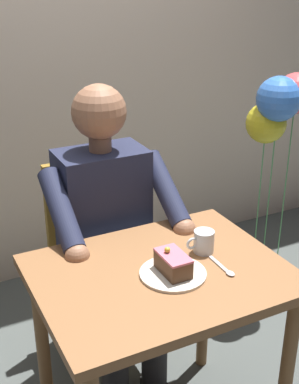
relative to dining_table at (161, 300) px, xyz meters
The scene contains 9 objects.
cafe_rear_panel 1.67m from the dining_table, 90.00° to the right, with size 6.40×0.12×3.00m, color beige.
dining_table is the anchor object (origin of this frame).
chair 0.63m from the dining_table, 90.00° to the right, with size 0.42×0.42×0.92m.
seated_person 0.44m from the dining_table, 90.00° to the right, with size 0.53×0.58×1.29m.
dessert_plate 0.13m from the dining_table, 120.68° to the left, with size 0.22×0.22×0.01m, color silver.
cake_slice 0.17m from the dining_table, 120.68° to the left, with size 0.08×0.13×0.09m.
coffee_cup 0.26m from the dining_table, 167.13° to the right, with size 0.11×0.07×0.08m.
dessert_spoon 0.25m from the dining_table, 154.36° to the left, with size 0.03×0.14×0.01m.
balloon_display 1.19m from the dining_table, 147.98° to the right, with size 0.31×0.28×1.23m.
Camera 1 is at (0.71, 1.32, 1.70)m, focal length 48.68 mm.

